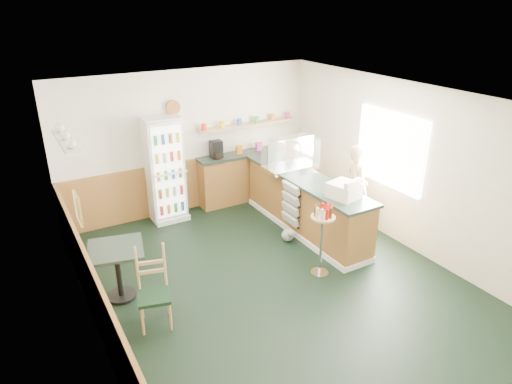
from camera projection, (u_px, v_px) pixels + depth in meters
ground at (272, 280)px, 6.79m from camera, size 6.00×6.00×0.00m
room_envelope at (234, 172)px, 6.67m from camera, size 5.04×6.02×2.72m
service_counter at (305, 206)px, 8.08m from camera, size 0.68×3.01×1.01m
back_counter at (250, 173)px, 9.35m from camera, size 2.24×0.42×1.69m
drinks_fridge at (165, 170)px, 8.31m from camera, size 0.64×0.54×1.95m
display_case at (291, 154)px, 8.16m from camera, size 0.97×0.51×0.55m
cash_register at (344, 190)px, 7.04m from camera, size 0.50×0.52×0.24m
shopkeeper at (356, 190)px, 7.86m from camera, size 0.54×0.64×1.64m
condiment_stand at (322, 229)px, 6.65m from camera, size 0.36×0.36×1.12m
newspaper_rack at (291, 204)px, 7.82m from camera, size 0.09×0.48×0.75m
cafe_table at (117, 263)px, 6.19m from camera, size 0.86×0.86×0.79m
cafe_chair at (151, 284)px, 5.73m from camera, size 0.49×0.49×1.07m
dog_doorstop at (288, 235)px, 7.81m from camera, size 0.21×0.28×0.26m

